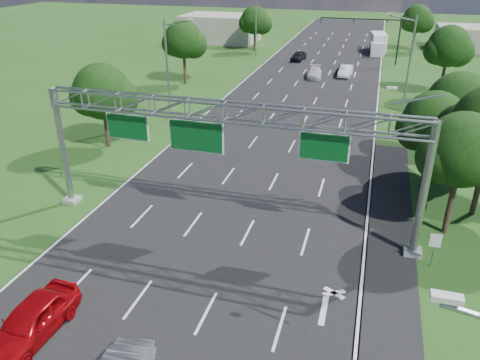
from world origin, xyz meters
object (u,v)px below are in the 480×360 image
at_px(regulatory_sign, 435,243).
at_px(red_coupe, 32,320).
at_px(sign_gantry, 226,122).
at_px(traffic_signal, 376,29).
at_px(box_truck, 378,44).

height_order(regulatory_sign, red_coupe, regulatory_sign).
bearing_deg(sign_gantry, traffic_signal, 82.32).
bearing_deg(sign_gantry, regulatory_sign, -4.83).
bearing_deg(traffic_signal, box_truck, 86.91).
height_order(sign_gantry, traffic_signal, sign_gantry).
bearing_deg(traffic_signal, sign_gantry, -97.68).
distance_m(sign_gantry, red_coupe, 14.07).
xyz_separation_m(traffic_signal, red_coupe, (-12.61, -64.48, -4.31)).
xyz_separation_m(sign_gantry, red_coupe, (-5.46, -11.48, -6.03)).
bearing_deg(red_coupe, traffic_signal, 80.56).
bearing_deg(red_coupe, box_truck, 81.58).
bearing_deg(regulatory_sign, box_truck, 93.95).
bearing_deg(box_truck, traffic_signal, -100.22).
xyz_separation_m(sign_gantry, regulatory_sign, (12.07, -1.02, -5.38)).
distance_m(sign_gantry, box_truck, 63.34).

